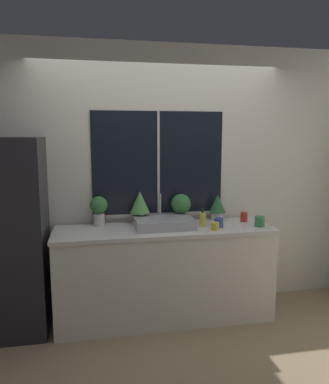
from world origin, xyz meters
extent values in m
plane|color=#937F60|center=(0.00, 0.00, 0.00)|extent=(14.00, 14.00, 0.00)
cube|color=silver|center=(0.00, 0.66, 1.35)|extent=(8.00, 0.06, 2.70)
cube|color=black|center=(0.00, 0.62, 1.51)|extent=(1.35, 0.01, 1.04)
cube|color=#BCB7AD|center=(0.00, 0.61, 1.51)|extent=(0.02, 0.01, 1.04)
cube|color=#BCB7AD|center=(0.00, 0.61, 0.98)|extent=(1.41, 0.04, 0.03)
cube|color=silver|center=(2.12, 1.50, 1.35)|extent=(0.06, 7.00, 2.70)
cube|color=silver|center=(0.00, 0.29, 0.44)|extent=(2.07, 0.59, 0.88)
cube|color=silver|center=(0.00, 0.29, 0.90)|extent=(2.10, 0.61, 0.03)
cube|color=#232328|center=(-1.47, 0.33, 0.89)|extent=(0.74, 0.62, 1.78)
cube|color=#ADADB2|center=(0.00, 0.31, 0.96)|extent=(0.56, 0.38, 0.09)
cylinder|color=#B7B7BC|center=(0.00, 0.53, 0.93)|extent=(0.04, 0.04, 0.03)
cylinder|color=#B7B7BC|center=(0.00, 0.53, 1.08)|extent=(0.02, 0.02, 0.27)
cylinder|color=silver|center=(-0.61, 0.52, 0.97)|extent=(0.11, 0.11, 0.12)
sphere|color=#387A3D|center=(-0.61, 0.52, 1.12)|extent=(0.17, 0.17, 0.17)
cylinder|color=silver|center=(-0.21, 0.52, 0.97)|extent=(0.09, 0.09, 0.11)
cone|color=#569951|center=(-0.21, 0.52, 1.13)|extent=(0.20, 0.20, 0.22)
cylinder|color=silver|center=(0.22, 0.52, 0.96)|extent=(0.13, 0.13, 0.09)
sphere|color=#387A3D|center=(0.22, 0.52, 1.10)|extent=(0.20, 0.20, 0.20)
cylinder|color=silver|center=(0.61, 0.52, 0.96)|extent=(0.13, 0.13, 0.08)
cone|color=#2D6638|center=(0.61, 0.52, 1.09)|extent=(0.17, 0.17, 0.19)
cylinder|color=#DBD14C|center=(0.38, 0.29, 0.98)|extent=(0.06, 0.06, 0.14)
cylinder|color=black|center=(0.38, 0.29, 1.07)|extent=(0.03, 0.03, 0.04)
cylinder|color=#B72D28|center=(0.86, 0.40, 0.96)|extent=(0.07, 0.07, 0.10)
cylinder|color=gold|center=(0.45, 0.12, 0.95)|extent=(0.08, 0.08, 0.08)
cylinder|color=#3351AD|center=(0.52, 0.22, 0.96)|extent=(0.09, 0.09, 0.09)
cylinder|color=#38844C|center=(0.93, 0.18, 0.96)|extent=(0.10, 0.10, 0.10)
camera|label=1|loc=(-0.67, -3.14, 1.80)|focal=35.00mm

